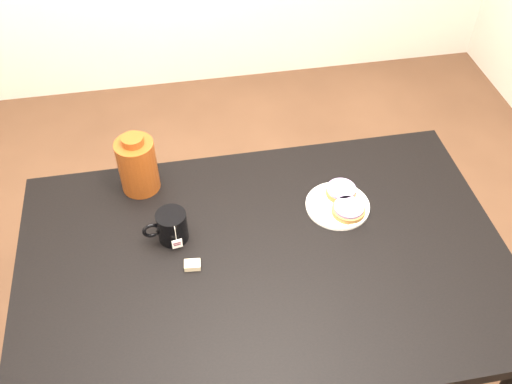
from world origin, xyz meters
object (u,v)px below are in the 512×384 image
plate (338,205)px  bagel_package (138,165)px  table (264,275)px  mug (171,226)px  bagel_front (349,210)px  bagel_back (341,191)px  teabag_pouch (192,265)px

plate → bagel_package: size_ratio=0.96×
plate → bagel_package: bearing=161.5°
table → plate: 0.31m
table → bagel_package: 0.52m
mug → bagel_front: bearing=-9.9°
table → bagel_back: bearing=34.8°
table → bagel_package: bearing=133.5°
bagel_back → bagel_front: size_ratio=0.90×
plate → mug: (-0.51, -0.03, 0.04)m
bagel_back → table: bearing=-145.2°
table → bagel_back: bagel_back is taller
mug → bagel_package: 0.25m
bagel_front → bagel_package: (-0.61, 0.24, 0.07)m
bagel_front → mug: (-0.53, 0.01, 0.03)m
bagel_front → plate: bearing=120.1°
table → mug: (-0.25, 0.12, 0.13)m
teabag_pouch → bagel_package: bearing=110.1°
plate → bagel_back: size_ratio=1.53×
plate → mug: bearing=-176.3°
bagel_front → bagel_package: 0.66m
table → bagel_package: size_ratio=6.86×
bagel_back → bagel_front: same height
bagel_front → teabag_pouch: bagel_front is taller
table → bagel_front: bearing=22.3°
bagel_front → table: bearing=-157.7°
table → mug: mug is taller
plate → bagel_front: bearing=-59.9°
plate → bagel_front: (0.02, -0.04, 0.02)m
bagel_package → bagel_front: bearing=-21.1°
bagel_front → teabag_pouch: (-0.49, -0.11, -0.01)m
bagel_back → teabag_pouch: (-0.49, -0.19, -0.01)m
bagel_package → bagel_back: bearing=-14.3°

